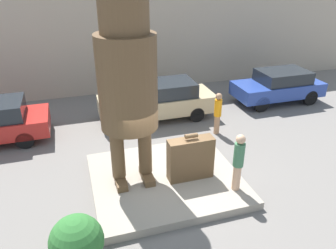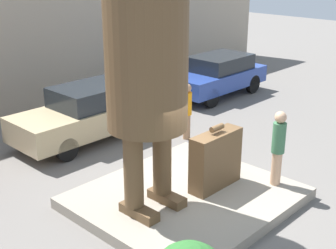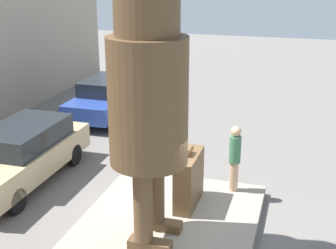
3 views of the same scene
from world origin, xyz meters
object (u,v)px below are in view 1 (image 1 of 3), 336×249
object	(u,v)px
statue_figure	(127,69)
worker_hivis	(218,112)
parked_car_blue	(279,85)
planter_pot	(77,243)
giant_suitcase	(190,158)
parked_car_tan	(158,100)
tourist	(238,160)

from	to	relation	value
statue_figure	worker_hivis	world-z (taller)	statue_figure
parked_car_blue	planter_pot	bearing A→B (deg)	36.18
statue_figure	parked_car_blue	world-z (taller)	statue_figure
giant_suitcase	planter_pot	size ratio (longest dim) A/B	1.06
statue_figure	parked_car_blue	bearing A→B (deg)	29.32
parked_car_tan	tourist	bearing A→B (deg)	96.53
parked_car_tan	worker_hivis	distance (m)	2.66
tourist	statue_figure	bearing A→B (deg)	153.54
statue_figure	parked_car_tan	world-z (taller)	statue_figure
planter_pot	worker_hivis	world-z (taller)	worker_hivis
giant_suitcase	tourist	world-z (taller)	tourist
giant_suitcase	planter_pot	bearing A→B (deg)	-146.97
parked_car_blue	worker_hivis	xyz separation A→B (m)	(-4.12, -2.11, 0.09)
parked_car_tan	worker_hivis	xyz separation A→B (m)	(1.76, -2.00, 0.07)
giant_suitcase	parked_car_blue	distance (m)	7.92
tourist	worker_hivis	bearing A→B (deg)	72.97
parked_car_tan	planter_pot	xyz separation A→B (m)	(-3.70, -6.90, -0.09)
parked_car_blue	planter_pot	world-z (taller)	parked_car_blue
statue_figure	planter_pot	world-z (taller)	statue_figure
worker_hivis	parked_car_tan	bearing A→B (deg)	131.42
parked_car_tan	planter_pot	distance (m)	7.83
giant_suitcase	parked_car_blue	xyz separation A→B (m)	(6.26, 4.85, -0.07)
giant_suitcase	statue_figure	bearing A→B (deg)	165.67
worker_hivis	planter_pot	bearing A→B (deg)	-138.13
parked_car_tan	worker_hivis	world-z (taller)	worker_hivis
statue_figure	tourist	world-z (taller)	statue_figure
statue_figure	giant_suitcase	bearing A→B (deg)	-14.33
statue_figure	worker_hivis	size ratio (longest dim) A/B	3.44
statue_figure	worker_hivis	xyz separation A→B (m)	(3.77, 2.32, -2.66)
parked_car_blue	worker_hivis	world-z (taller)	worker_hivis
parked_car_tan	parked_car_blue	bearing A→B (deg)	-178.89
statue_figure	tourist	bearing A→B (deg)	-26.46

